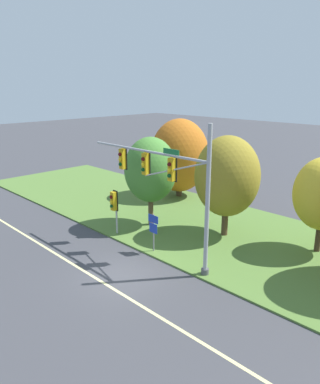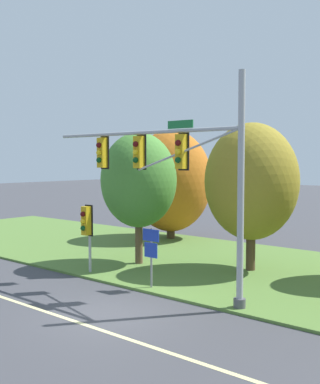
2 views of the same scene
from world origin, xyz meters
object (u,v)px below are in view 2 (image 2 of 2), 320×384
(pedestrian_signal_near_kerb, at_px, (87,224))
(tree_nearest_road, at_px, (171,181))
(route_sign_post, at_px, (151,249))
(tree_left_of_mast, at_px, (139,180))
(tree_behind_signpost, at_px, (251,182))
(traffic_signal_mast, at_px, (174,166))

(pedestrian_signal_near_kerb, distance_m, tree_nearest_road, 9.98)
(pedestrian_signal_near_kerb, xyz_separation_m, route_sign_post, (3.66, -0.01, -0.60))
(tree_nearest_road, xyz_separation_m, tree_left_of_mast, (3.40, -6.59, 0.34))
(tree_nearest_road, height_order, tree_left_of_mast, tree_nearest_road)
(route_sign_post, height_order, tree_left_of_mast, tree_left_of_mast)
(pedestrian_signal_near_kerb, relative_size, tree_behind_signpost, 0.45)
(tree_nearest_road, xyz_separation_m, tree_behind_signpost, (8.07, -4.43, 0.33))
(tree_left_of_mast, bearing_deg, tree_behind_signpost, 24.81)
(tree_behind_signpost, bearing_deg, route_sign_post, -105.94)
(tree_left_of_mast, distance_m, tree_behind_signpost, 5.14)
(tree_behind_signpost, bearing_deg, tree_left_of_mast, -155.19)
(route_sign_post, xyz_separation_m, tree_nearest_road, (-6.64, 9.42, 2.07))
(traffic_signal_mast, xyz_separation_m, tree_behind_signpost, (0.32, 5.03, -0.74))
(pedestrian_signal_near_kerb, distance_m, route_sign_post, 3.71)
(pedestrian_signal_near_kerb, bearing_deg, route_sign_post, -0.23)
(traffic_signal_mast, relative_size, route_sign_post, 4.02)
(pedestrian_signal_near_kerb, bearing_deg, tree_behind_signpost, 44.42)
(pedestrian_signal_near_kerb, height_order, tree_behind_signpost, tree_behind_signpost)
(traffic_signal_mast, xyz_separation_m, pedestrian_signal_near_kerb, (-4.76, 0.05, -2.54))
(traffic_signal_mast, bearing_deg, pedestrian_signal_near_kerb, 179.45)
(traffic_signal_mast, xyz_separation_m, tree_nearest_road, (-7.75, 9.46, -1.08))
(traffic_signal_mast, relative_size, pedestrian_signal_near_kerb, 3.13)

